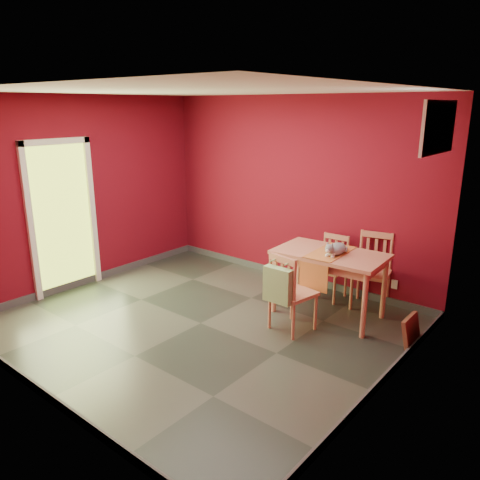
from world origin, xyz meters
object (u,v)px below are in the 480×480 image
Objects in this scene: chair_far_left at (331,266)px; chair_near at (291,292)px; picture_frame at (411,333)px; tote_bag at (278,285)px; cat at (336,247)px; chair_far_right at (372,270)px; dining_table at (330,260)px.

chair_near is at bearing -83.68° from chair_far_left.
chair_near is 1.37m from picture_frame.
tote_bag is at bearing -96.51° from chair_near.
chair_far_left is 0.83m from cat.
picture_frame is at bearing -44.07° from chair_far_right.
chair_far_right is 1.20m from picture_frame.
tote_bag is 1.52m from picture_frame.
chair_far_right is at bearing 71.37° from chair_near.
chair_near is at bearing -159.90° from picture_frame.
chair_far_right reaches higher than picture_frame.
chair_far_right is 2.05× the size of tote_bag.
picture_frame is at bearing -9.71° from dining_table.
cat reaches higher than chair_far_right.
chair_far_left is at bearing 104.73° from cat.
dining_table is 0.66m from chair_far_left.
chair_far_left reaches higher than picture_frame.
chair_near reaches higher than picture_frame.
cat is (0.23, 0.62, 0.44)m from chair_near.
cat is (0.10, -0.03, 0.20)m from dining_table.
chair_near is 0.27m from tote_bag.
cat reaches higher than chair_near.
chair_far_right is 1.03× the size of chair_near.
tote_bag is at bearing -85.69° from chair_far_left.
chair_far_right reaches higher than dining_table.
chair_far_left is 2.18× the size of cat.
tote_bag is (-0.03, -0.22, 0.14)m from chair_near.
tote_bag reaches higher than dining_table.
chair_far_left is at bearing 152.27° from picture_frame.
chair_far_left is 0.89× the size of chair_far_right.
tote_bag is at bearing -100.35° from dining_table.
cat reaches higher than dining_table.
cat is at bearing 69.64° from chair_near.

